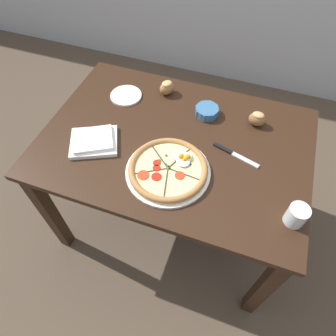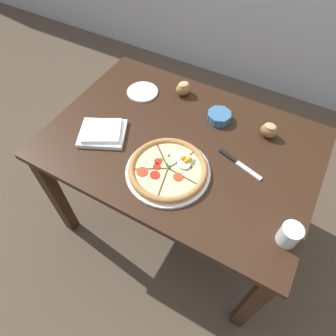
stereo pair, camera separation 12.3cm
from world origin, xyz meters
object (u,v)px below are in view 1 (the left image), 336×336
at_px(ramekin_bowl, 207,111).
at_px(knife_main, 235,155).
at_px(dining_table, 175,155).
at_px(napkin_folded, 94,141).
at_px(bread_piece_mid, 167,88).
at_px(water_glass, 296,216).
at_px(pizza, 168,169).
at_px(bread_piece_near, 257,119).
at_px(side_saucer, 126,96).

distance_m(ramekin_bowl, knife_main, 0.28).
bearing_deg(dining_table, knife_main, 1.03).
height_order(napkin_folded, bread_piece_mid, bread_piece_mid).
bearing_deg(dining_table, water_glass, -23.19).
bearing_deg(napkin_folded, pizza, -5.83).
bearing_deg(pizza, napkin_folded, 174.17).
bearing_deg(ramekin_bowl, bread_piece_near, 2.74).
bearing_deg(ramekin_bowl, side_saucer, -178.71).
height_order(bread_piece_mid, side_saucer, bread_piece_mid).
bearing_deg(napkin_folded, knife_main, 13.37).
xyz_separation_m(pizza, bread_piece_mid, (-0.18, 0.47, 0.02)).
distance_m(bread_piece_mid, knife_main, 0.51).
relative_size(ramekin_bowl, side_saucer, 0.73).
xyz_separation_m(bread_piece_mid, knife_main, (0.42, -0.29, -0.03)).
bearing_deg(ramekin_bowl, water_glass, -44.40).
distance_m(napkin_folded, water_glass, 0.89).
distance_m(bread_piece_near, knife_main, 0.23).
relative_size(pizza, napkin_folded, 1.36).
bearing_deg(side_saucer, bread_piece_near, 1.81).
bearing_deg(pizza, water_glass, -6.17).
bearing_deg(bread_piece_mid, dining_table, -63.84).
relative_size(bread_piece_near, knife_main, 0.37).
bearing_deg(bread_piece_near, dining_table, -145.60).
bearing_deg(ramekin_bowl, dining_table, -112.83).
distance_m(dining_table, bread_piece_mid, 0.36).
distance_m(dining_table, bread_piece_near, 0.42).
bearing_deg(side_saucer, pizza, -46.08).
bearing_deg(water_glass, knife_main, 138.57).
relative_size(dining_table, side_saucer, 7.54).
bearing_deg(side_saucer, bread_piece_mid, 25.78).
distance_m(dining_table, water_glass, 0.61).
relative_size(napkin_folded, side_saucer, 1.62).
distance_m(ramekin_bowl, bread_piece_mid, 0.25).
height_order(ramekin_bowl, side_saucer, ramekin_bowl).
height_order(napkin_folded, knife_main, napkin_folded).
bearing_deg(bread_piece_near, water_glass, -64.54).
distance_m(bread_piece_mid, water_glass, 0.87).
distance_m(napkin_folded, knife_main, 0.63).
bearing_deg(pizza, knife_main, 36.86).
relative_size(pizza, knife_main, 1.65).
relative_size(napkin_folded, water_glass, 3.08).
relative_size(dining_table, knife_main, 5.62).
distance_m(knife_main, side_saucer, 0.64).
bearing_deg(bread_piece_near, pizza, -126.40).
height_order(knife_main, side_saucer, same).
distance_m(dining_table, ramekin_bowl, 0.27).
xyz_separation_m(water_glass, side_saucer, (-0.88, 0.44, -0.03)).
height_order(bread_piece_near, bread_piece_mid, bread_piece_mid).
relative_size(bread_piece_near, side_saucer, 0.50).
height_order(pizza, bread_piece_mid, bread_piece_mid).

